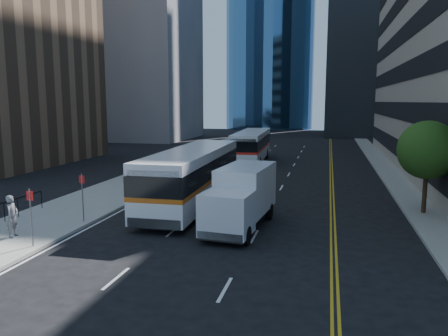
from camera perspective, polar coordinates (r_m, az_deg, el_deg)
name	(u,v)px	position (r m, az deg, el deg)	size (l,w,h in m)	color
ground	(235,250)	(18.97, 1.46, -10.60)	(160.00, 160.00, 0.00)	black
sidewalk_west	(186,162)	(45.25, -4.98, 0.81)	(5.00, 90.00, 0.15)	gray
sidewalk_east	(385,169)	(43.29, 20.32, -0.06)	(2.00, 90.00, 0.15)	gray
midrise_west	(136,33)	(77.22, -11.46, 16.91)	(18.00, 18.00, 35.00)	gray
street_tree	(428,150)	(26.19, 25.06, 2.12)	(3.20, 3.20, 5.10)	#332114
bus_front	(193,175)	(26.57, -4.07, -0.88)	(3.13, 13.24, 3.40)	white
bus_rear	(252,145)	(45.53, 3.64, 2.97)	(3.18, 12.42, 3.18)	white
box_truck	(241,197)	(21.64, 2.28, -3.77)	(2.74, 6.50, 3.03)	silver
pedestrian	(12,216)	(22.07, -25.93, -5.69)	(0.71, 0.46, 1.93)	#58585F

